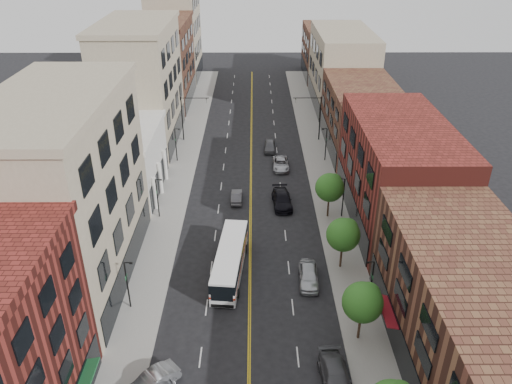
{
  "coord_description": "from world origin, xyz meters",
  "views": [
    {
      "loc": [
        0.43,
        -27.45,
        31.48
      ],
      "look_at": [
        0.65,
        21.18,
        5.0
      ],
      "focal_mm": 35.0,
      "sensor_mm": 36.0,
      "label": 1
    }
  ],
  "objects_px": {
    "city_bus": "(230,259)",
    "car_parked_mid": "(336,378)",
    "car_angle_b": "(152,382)",
    "car_lane_c": "(270,146)",
    "car_lane_b": "(281,164)",
    "car_parked_far": "(309,276)",
    "car_lane_behind": "(237,197)",
    "car_lane_a": "(282,200)"
  },
  "relations": [
    {
      "from": "car_lane_c",
      "to": "city_bus",
      "type": "bearing_deg",
      "value": -96.81
    },
    {
      "from": "car_parked_far",
      "to": "car_lane_c",
      "type": "xyz_separation_m",
      "value": [
        -2.89,
        32.29,
        -0.07
      ]
    },
    {
      "from": "car_angle_b",
      "to": "car_lane_a",
      "type": "bearing_deg",
      "value": 114.58
    },
    {
      "from": "car_lane_c",
      "to": "car_lane_b",
      "type": "bearing_deg",
      "value": -75.45
    },
    {
      "from": "car_angle_b",
      "to": "car_lane_a",
      "type": "height_order",
      "value": "car_lane_a"
    },
    {
      "from": "car_parked_mid",
      "to": "car_parked_far",
      "type": "bearing_deg",
      "value": 89.65
    },
    {
      "from": "car_lane_behind",
      "to": "car_lane_b",
      "type": "bearing_deg",
      "value": -122.66
    },
    {
      "from": "car_parked_mid",
      "to": "car_lane_behind",
      "type": "bearing_deg",
      "value": 102.08
    },
    {
      "from": "car_lane_behind",
      "to": "car_lane_c",
      "type": "xyz_separation_m",
      "value": [
        4.71,
        15.93,
        0.11
      ]
    },
    {
      "from": "car_lane_b",
      "to": "car_lane_c",
      "type": "xyz_separation_m",
      "value": [
        -1.38,
        6.34,
        0.05
      ]
    },
    {
      "from": "car_lane_b",
      "to": "car_parked_mid",
      "type": "bearing_deg",
      "value": -86.86
    },
    {
      "from": "car_lane_a",
      "to": "car_lane_behind",
      "type": "bearing_deg",
      "value": 164.83
    },
    {
      "from": "car_parked_mid",
      "to": "car_lane_a",
      "type": "relative_size",
      "value": 0.96
    },
    {
      "from": "car_angle_b",
      "to": "car_lane_b",
      "type": "distance_m",
      "value": 40.48
    },
    {
      "from": "car_angle_b",
      "to": "car_parked_mid",
      "type": "distance_m",
      "value": 14.02
    },
    {
      "from": "car_angle_b",
      "to": "car_parked_mid",
      "type": "xyz_separation_m",
      "value": [
        14.01,
        0.29,
        0.04
      ]
    },
    {
      "from": "car_lane_behind",
      "to": "car_angle_b",
      "type": "bearing_deg",
      "value": 78.97
    },
    {
      "from": "car_parked_far",
      "to": "car_lane_c",
      "type": "distance_m",
      "value": 32.42
    },
    {
      "from": "car_lane_a",
      "to": "car_parked_far",
      "type": "bearing_deg",
      "value": -86.9
    },
    {
      "from": "car_angle_b",
      "to": "car_lane_a",
      "type": "relative_size",
      "value": 0.81
    },
    {
      "from": "car_parked_far",
      "to": "car_lane_b",
      "type": "distance_m",
      "value": 26.0
    },
    {
      "from": "car_lane_c",
      "to": "car_lane_a",
      "type": "bearing_deg",
      "value": -84.31
    },
    {
      "from": "car_parked_mid",
      "to": "car_lane_c",
      "type": "height_order",
      "value": "car_parked_mid"
    },
    {
      "from": "city_bus",
      "to": "car_parked_mid",
      "type": "height_order",
      "value": "city_bus"
    },
    {
      "from": "city_bus",
      "to": "car_lane_a",
      "type": "height_order",
      "value": "city_bus"
    },
    {
      "from": "city_bus",
      "to": "car_parked_mid",
      "type": "bearing_deg",
      "value": -53.26
    },
    {
      "from": "city_bus",
      "to": "car_lane_behind",
      "type": "distance_m",
      "value": 14.81
    },
    {
      "from": "car_lane_behind",
      "to": "car_lane_b",
      "type": "height_order",
      "value": "car_lane_b"
    },
    {
      "from": "car_angle_b",
      "to": "car_parked_far",
      "type": "distance_m",
      "value": 18.37
    },
    {
      "from": "car_angle_b",
      "to": "car_lane_behind",
      "type": "relative_size",
      "value": 1.17
    },
    {
      "from": "car_angle_b",
      "to": "car_lane_c",
      "type": "distance_m",
      "value": 46.26
    },
    {
      "from": "car_angle_b",
      "to": "car_lane_b",
      "type": "height_order",
      "value": "car_angle_b"
    },
    {
      "from": "car_lane_a",
      "to": "car_lane_b",
      "type": "xyz_separation_m",
      "value": [
        0.36,
        10.73,
        -0.12
      ]
    },
    {
      "from": "car_angle_b",
      "to": "car_lane_c",
      "type": "height_order",
      "value": "car_lane_c"
    },
    {
      "from": "car_parked_mid",
      "to": "car_lane_behind",
      "type": "xyz_separation_m",
      "value": [
        -8.45,
        28.88,
        -0.15
      ]
    },
    {
      "from": "car_angle_b",
      "to": "car_parked_mid",
      "type": "height_order",
      "value": "car_parked_mid"
    },
    {
      "from": "car_parked_mid",
      "to": "car_lane_behind",
      "type": "distance_m",
      "value": 30.09
    },
    {
      "from": "car_lane_b",
      "to": "car_lane_c",
      "type": "distance_m",
      "value": 6.49
    },
    {
      "from": "car_parked_far",
      "to": "car_lane_behind",
      "type": "distance_m",
      "value": 18.04
    },
    {
      "from": "city_bus",
      "to": "car_lane_c",
      "type": "xyz_separation_m",
      "value": [
        4.91,
        30.71,
        -0.92
      ]
    },
    {
      "from": "car_lane_a",
      "to": "city_bus",
      "type": "bearing_deg",
      "value": -117.41
    },
    {
      "from": "city_bus",
      "to": "car_parked_mid",
      "type": "distance_m",
      "value": 16.57
    }
  ]
}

